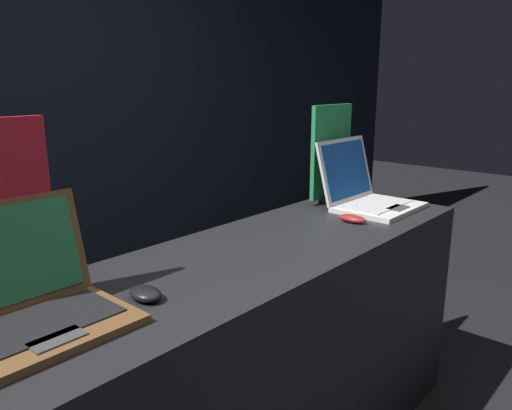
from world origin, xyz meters
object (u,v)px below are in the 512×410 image
object	(u,v)px
mouse_back	(352,219)
laptop_front	(24,301)
laptop_back	(366,192)
promo_stand_back	(331,156)
mouse_front	(145,294)

from	to	relation	value
mouse_back	laptop_front	bearing A→B (deg)	175.17
laptop_back	laptop_front	bearing A→B (deg)	179.25
laptop_back	mouse_back	xyz separation A→B (m)	(-0.25, -0.08, -0.05)
promo_stand_back	laptop_back	bearing A→B (deg)	-90.00
mouse_back	promo_stand_back	xyz separation A→B (m)	(0.25, 0.27, 0.19)
laptop_front	mouse_front	bearing A→B (deg)	-16.76
mouse_front	mouse_back	size ratio (longest dim) A/B	0.85
mouse_back	promo_stand_back	world-z (taller)	promo_stand_back
laptop_front	promo_stand_back	bearing A→B (deg)	6.43
laptop_front	mouse_back	bearing A→B (deg)	-4.83
laptop_front	mouse_back	world-z (taller)	laptop_front
laptop_back	promo_stand_back	xyz separation A→B (m)	(-0.00, 0.19, 0.14)
laptop_front	laptop_back	xyz separation A→B (m)	(1.48, -0.02, 0.00)
mouse_front	laptop_front	bearing A→B (deg)	163.24
mouse_front	laptop_back	bearing A→B (deg)	2.83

